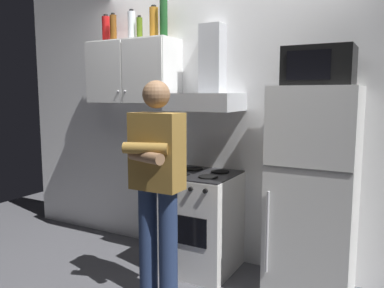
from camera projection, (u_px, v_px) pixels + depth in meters
The scene contains 14 objects.
ground_plane at pixel (192, 281), 3.17m from camera, with size 7.00×7.00×0.00m, color #4C4C51.
back_wall_tiled at pixel (223, 115), 3.52m from camera, with size 4.80×0.10×2.70m, color white.
upper_cabinet at pixel (133, 72), 3.67m from camera, with size 0.90×0.37×0.60m.
stove_oven at pixel (200, 221), 3.36m from camera, with size 0.60×0.62×0.87m.
range_hood at pixel (208, 88), 3.32m from camera, with size 0.60×0.44×0.75m.
refrigerator at pixel (313, 194), 2.86m from camera, with size 0.60×0.62×1.60m.
microwave at pixel (319, 67), 2.76m from camera, with size 0.48×0.37×0.28m.
person_standing at pixel (157, 182), 2.79m from camera, with size 0.38×0.33×1.64m.
bottle_beer_brown at pixel (113, 28), 3.69m from camera, with size 0.07×0.07×0.27m.
bottle_vodka_clear at pixel (132, 26), 3.65m from camera, with size 0.07×0.07×0.29m.
bottle_soda_red at pixel (106, 29), 3.78m from camera, with size 0.08×0.08×0.27m.
bottle_liquor_amber at pixel (154, 23), 3.54m from camera, with size 0.08×0.08×0.31m.
bottle_olive_oil at pixel (140, 29), 3.61m from camera, with size 0.06×0.06×0.23m.
bottle_wine_green at pixel (164, 19), 3.47m from camera, with size 0.07×0.07×0.36m.
Camera 1 is at (1.43, -2.64, 1.54)m, focal length 35.74 mm.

